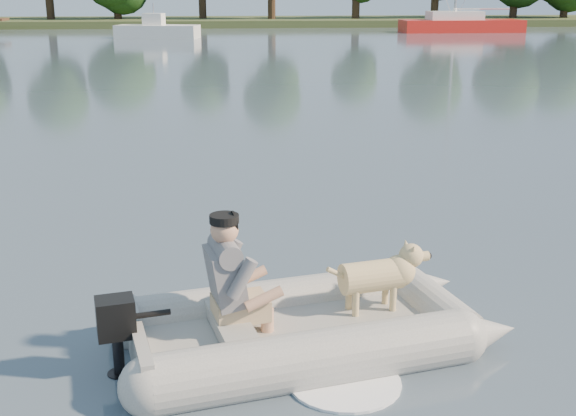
{
  "coord_description": "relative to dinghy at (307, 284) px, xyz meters",
  "views": [
    {
      "loc": [
        -0.74,
        -5.89,
        3.2
      ],
      "look_at": [
        -0.02,
        2.11,
        0.75
      ],
      "focal_mm": 45.0,
      "sensor_mm": 36.0,
      "label": 1
    }
  ],
  "objects": [
    {
      "name": "sailboat",
      "position": [
        17.36,
        49.06,
        -0.06
      ],
      "size": [
        9.2,
        2.87,
        12.61
      ],
      "rotation": [
        0.0,
        0.0,
        0.01
      ],
      "color": "red",
      "rests_on": "water"
    },
    {
      "name": "outboard_motor",
      "position": [
        -1.67,
        -0.38,
        -0.29
      ],
      "size": [
        0.48,
        0.39,
        0.81
      ],
      "primitive_type": null,
      "rotation": [
        0.0,
        0.0,
        0.22
      ],
      "color": "black",
      "rests_on": "dinghy"
    },
    {
      "name": "water",
      "position": [
        0.02,
        -0.16,
        -0.61
      ],
      "size": [
        160.0,
        160.0,
        0.0
      ],
      "primitive_type": "plane",
      "color": "slate",
      "rests_on": "ground"
    },
    {
      "name": "man",
      "position": [
        -0.72,
        -0.11,
        0.19
      ],
      "size": [
        0.87,
        0.79,
        1.11
      ],
      "primitive_type": null,
      "rotation": [
        0.0,
        0.0,
        0.22
      ],
      "color": "slate",
      "rests_on": "dinghy"
    },
    {
      "name": "shore_bank",
      "position": [
        0.02,
        61.84,
        -0.36
      ],
      "size": [
        160.0,
        12.0,
        0.7
      ],
      "primitive_type": "cube",
      "color": "#47512D",
      "rests_on": "water"
    },
    {
      "name": "dinghy",
      "position": [
        0.0,
        0.0,
        0.0
      ],
      "size": [
        5.53,
        4.51,
        1.43
      ],
      "primitive_type": null,
      "rotation": [
        0.0,
        0.0,
        0.22
      ],
      "color": "gray",
      "rests_on": "water"
    },
    {
      "name": "dog",
      "position": [
        0.64,
        0.2,
        -0.08
      ],
      "size": [
        1.01,
        0.55,
        0.64
      ],
      "primitive_type": null,
      "rotation": [
        0.0,
        0.0,
        0.22
      ],
      "color": "tan",
      "rests_on": "dinghy"
    },
    {
      "name": "motorboat",
      "position": [
        -4.99,
        43.91,
        0.47
      ],
      "size": [
        5.94,
        3.25,
        2.38
      ],
      "primitive_type": null,
      "rotation": [
        0.0,
        0.0,
        -0.2
      ],
      "color": "white",
      "rests_on": "water"
    }
  ]
}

